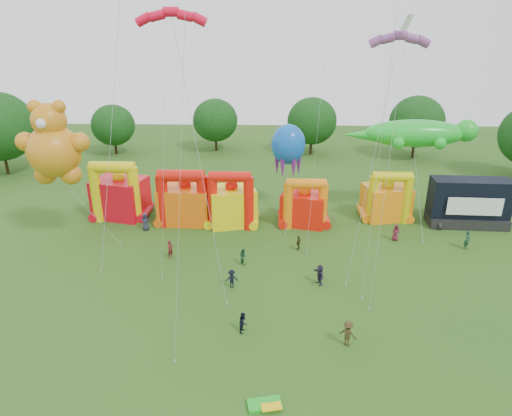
{
  "coord_description": "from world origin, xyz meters",
  "views": [
    {
      "loc": [
        1.17,
        -19.96,
        21.01
      ],
      "look_at": [
        -0.04,
        18.0,
        5.5
      ],
      "focal_mm": 32.0,
      "sensor_mm": 36.0,
      "label": 1
    }
  ],
  "objects_px": {
    "teddy_bear_kite": "(59,157)",
    "octopus_kite": "(288,159)",
    "stage_trailer": "(469,203)",
    "spectator_0": "(145,222)",
    "bouncy_castle_2": "(232,203)",
    "bouncy_castle_0": "(120,195)",
    "spectator_4": "(299,243)",
    "gecko_kite": "(416,144)"
  },
  "relations": [
    {
      "from": "teddy_bear_kite",
      "to": "octopus_kite",
      "type": "relative_size",
      "value": 1.39
    },
    {
      "from": "stage_trailer",
      "to": "spectator_0",
      "type": "xyz_separation_m",
      "value": [
        -35.35,
        -2.64,
        -1.6
      ]
    },
    {
      "from": "bouncy_castle_2",
      "to": "octopus_kite",
      "type": "bearing_deg",
      "value": 35.5
    },
    {
      "from": "teddy_bear_kite",
      "to": "octopus_kite",
      "type": "xyz_separation_m",
      "value": [
        22.4,
        9.12,
        -2.56
      ]
    },
    {
      "from": "bouncy_castle_2",
      "to": "octopus_kite",
      "type": "relative_size",
      "value": 0.63
    },
    {
      "from": "bouncy_castle_2",
      "to": "spectator_0",
      "type": "distance_m",
      "value": 9.56
    },
    {
      "from": "bouncy_castle_0",
      "to": "teddy_bear_kite",
      "type": "relative_size",
      "value": 0.48
    },
    {
      "from": "stage_trailer",
      "to": "spectator_4",
      "type": "height_order",
      "value": "stage_trailer"
    },
    {
      "from": "teddy_bear_kite",
      "to": "spectator_4",
      "type": "bearing_deg",
      "value": -3.22
    },
    {
      "from": "bouncy_castle_0",
      "to": "octopus_kite",
      "type": "relative_size",
      "value": 0.67
    },
    {
      "from": "stage_trailer",
      "to": "spectator_0",
      "type": "bearing_deg",
      "value": -175.72
    },
    {
      "from": "teddy_bear_kite",
      "to": "spectator_0",
      "type": "relative_size",
      "value": 7.46
    },
    {
      "from": "bouncy_castle_2",
      "to": "stage_trailer",
      "type": "bearing_deg",
      "value": 1.63
    },
    {
      "from": "spectator_4",
      "to": "spectator_0",
      "type": "bearing_deg",
      "value": -74.77
    },
    {
      "from": "bouncy_castle_2",
      "to": "teddy_bear_kite",
      "type": "distance_m",
      "value": 18.02
    },
    {
      "from": "gecko_kite",
      "to": "octopus_kite",
      "type": "height_order",
      "value": "gecko_kite"
    },
    {
      "from": "bouncy_castle_0",
      "to": "stage_trailer",
      "type": "relative_size",
      "value": 0.82
    },
    {
      "from": "bouncy_castle_0",
      "to": "octopus_kite",
      "type": "bearing_deg",
      "value": 7.91
    },
    {
      "from": "bouncy_castle_2",
      "to": "spectator_0",
      "type": "relative_size",
      "value": 3.36
    },
    {
      "from": "bouncy_castle_0",
      "to": "octopus_kite",
      "type": "xyz_separation_m",
      "value": [
        19.25,
        2.68,
        3.73
      ]
    },
    {
      "from": "spectator_4",
      "to": "teddy_bear_kite",
      "type": "bearing_deg",
      "value": -63.97
    },
    {
      "from": "gecko_kite",
      "to": "spectator_0",
      "type": "xyz_separation_m",
      "value": [
        -29.52,
        -5.23,
        -7.59
      ]
    },
    {
      "from": "bouncy_castle_0",
      "to": "spectator_0",
      "type": "distance_m",
      "value": 5.52
    },
    {
      "from": "gecko_kite",
      "to": "bouncy_castle_0",
      "type": "bearing_deg",
      "value": -177.32
    },
    {
      "from": "bouncy_castle_2",
      "to": "teddy_bear_kite",
      "type": "height_order",
      "value": "teddy_bear_kite"
    },
    {
      "from": "stage_trailer",
      "to": "teddy_bear_kite",
      "type": "distance_m",
      "value": 43.08
    },
    {
      "from": "teddy_bear_kite",
      "to": "spectator_4",
      "type": "height_order",
      "value": "teddy_bear_kite"
    },
    {
      "from": "gecko_kite",
      "to": "octopus_kite",
      "type": "xyz_separation_m",
      "value": [
        -14.04,
        1.12,
        -2.18
      ]
    },
    {
      "from": "bouncy_castle_0",
      "to": "octopus_kite",
      "type": "height_order",
      "value": "octopus_kite"
    },
    {
      "from": "octopus_kite",
      "to": "spectator_0",
      "type": "distance_m",
      "value": 17.59
    },
    {
      "from": "teddy_bear_kite",
      "to": "stage_trailer",
      "type": "bearing_deg",
      "value": 7.3
    },
    {
      "from": "stage_trailer",
      "to": "teddy_bear_kite",
      "type": "relative_size",
      "value": 0.59
    },
    {
      "from": "gecko_kite",
      "to": "spectator_4",
      "type": "height_order",
      "value": "gecko_kite"
    },
    {
      "from": "bouncy_castle_2",
      "to": "spectator_4",
      "type": "distance_m",
      "value": 9.44
    },
    {
      "from": "bouncy_castle_0",
      "to": "bouncy_castle_2",
      "type": "relative_size",
      "value": 1.07
    },
    {
      "from": "octopus_kite",
      "to": "spectator_0",
      "type": "relative_size",
      "value": 5.35
    },
    {
      "from": "bouncy_castle_2",
      "to": "bouncy_castle_0",
      "type": "bearing_deg",
      "value": 172.24
    },
    {
      "from": "bouncy_castle_0",
      "to": "teddy_bear_kite",
      "type": "height_order",
      "value": "teddy_bear_kite"
    },
    {
      "from": "spectator_0",
      "to": "bouncy_castle_2",
      "type": "bearing_deg",
      "value": 6.64
    },
    {
      "from": "gecko_kite",
      "to": "octopus_kite",
      "type": "relative_size",
      "value": 1.43
    },
    {
      "from": "stage_trailer",
      "to": "spectator_4",
      "type": "distance_m",
      "value": 20.24
    },
    {
      "from": "bouncy_castle_2",
      "to": "teddy_bear_kite",
      "type": "relative_size",
      "value": 0.45
    }
  ]
}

